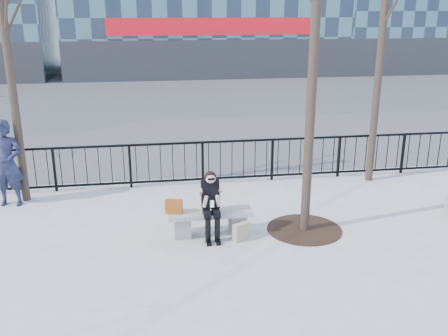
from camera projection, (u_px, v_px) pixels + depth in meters
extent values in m
plane|color=#A3A39E|center=(210.00, 234.00, 9.88)|extent=(120.00, 120.00, 0.00)
cube|color=#474747|center=(170.00, 101.00, 23.98)|extent=(60.00, 23.00, 0.01)
cube|color=black|center=(194.00, 143.00, 12.37)|extent=(14.00, 0.05, 0.05)
cube|color=black|center=(195.00, 179.00, 12.66)|extent=(14.00, 0.05, 0.05)
cube|color=#2D2D30|center=(212.00, 60.00, 30.60)|extent=(18.00, 0.08, 2.40)
cube|color=red|center=(212.00, 26.00, 29.93)|extent=(12.60, 0.12, 1.00)
cylinder|color=black|center=(315.00, 38.00, 8.91)|extent=(0.18, 0.18, 7.50)
cylinder|color=black|center=(8.00, 58.00, 10.64)|extent=(0.18, 0.18, 6.50)
cylinder|color=black|center=(382.00, 42.00, 11.91)|extent=(0.18, 0.18, 7.00)
cylinder|color=black|center=(304.00, 229.00, 10.06)|extent=(1.50, 1.50, 0.02)
cube|color=slate|center=(182.00, 226.00, 9.73)|extent=(0.32, 0.38, 0.40)
cube|color=slate|center=(238.00, 223.00, 9.90)|extent=(0.32, 0.38, 0.40)
cube|color=#999691|center=(210.00, 213.00, 9.74)|extent=(1.65, 0.46, 0.09)
cube|color=#994512|center=(174.00, 207.00, 9.60)|extent=(0.35, 0.23, 0.26)
cube|color=#CBBB90|center=(242.00, 231.00, 9.59)|extent=(0.38, 0.30, 0.34)
imported|color=black|center=(7.00, 164.00, 11.05)|extent=(0.77, 0.55, 1.96)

